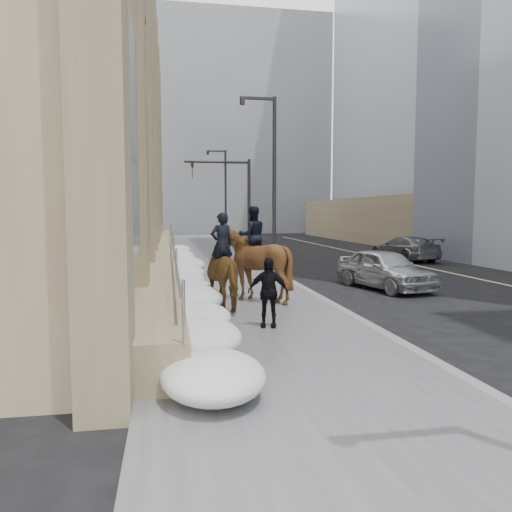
{
  "coord_description": "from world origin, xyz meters",
  "views": [
    {
      "loc": [
        -1.99,
        -8.89,
        2.73
      ],
      "look_at": [
        0.03,
        2.6,
        1.7
      ],
      "focal_mm": 35.0,
      "sensor_mm": 36.0,
      "label": 1
    }
  ],
  "objects_px": {
    "mounted_horse_left": "(228,271)",
    "car_grey": "(405,248)",
    "mounted_horse_right": "(253,260)",
    "pedestrian": "(268,292)",
    "car_silver": "(384,269)"
  },
  "relations": [
    {
      "from": "pedestrian",
      "to": "car_grey",
      "type": "distance_m",
      "value": 18.82
    },
    {
      "from": "mounted_horse_right",
      "to": "car_grey",
      "type": "bearing_deg",
      "value": -138.7
    },
    {
      "from": "mounted_horse_right",
      "to": "car_silver",
      "type": "xyz_separation_m",
      "value": [
        5.11,
        2.18,
        -0.61
      ]
    },
    {
      "from": "mounted_horse_left",
      "to": "car_silver",
      "type": "distance_m",
      "value": 6.78
    },
    {
      "from": "mounted_horse_left",
      "to": "car_silver",
      "type": "height_order",
      "value": "mounted_horse_left"
    },
    {
      "from": "mounted_horse_right",
      "to": "car_grey",
      "type": "height_order",
      "value": "mounted_horse_right"
    },
    {
      "from": "mounted_horse_right",
      "to": "car_silver",
      "type": "height_order",
      "value": "mounted_horse_right"
    },
    {
      "from": "mounted_horse_left",
      "to": "mounted_horse_right",
      "type": "height_order",
      "value": "mounted_horse_right"
    },
    {
      "from": "mounted_horse_left",
      "to": "car_grey",
      "type": "height_order",
      "value": "mounted_horse_left"
    },
    {
      "from": "mounted_horse_left",
      "to": "car_grey",
      "type": "distance_m",
      "value": 17.38
    },
    {
      "from": "mounted_horse_left",
      "to": "pedestrian",
      "type": "xyz_separation_m",
      "value": [
        0.63,
        -2.36,
        -0.22
      ]
    },
    {
      "from": "pedestrian",
      "to": "car_silver",
      "type": "xyz_separation_m",
      "value": [
        5.34,
        5.55,
        -0.19
      ]
    },
    {
      "from": "mounted_horse_left",
      "to": "mounted_horse_right",
      "type": "bearing_deg",
      "value": -144.64
    },
    {
      "from": "mounted_horse_right",
      "to": "car_silver",
      "type": "relative_size",
      "value": 0.66
    },
    {
      "from": "mounted_horse_left",
      "to": "car_grey",
      "type": "bearing_deg",
      "value": -146.32
    }
  ]
}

